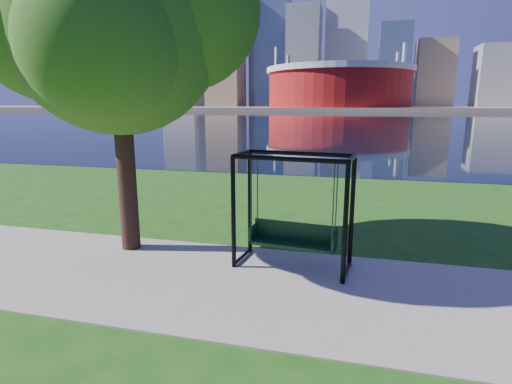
% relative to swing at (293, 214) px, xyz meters
% --- Properties ---
extents(ground, '(900.00, 900.00, 0.00)m').
position_rel_swing_xyz_m(ground, '(-0.58, -0.63, -1.20)').
color(ground, '#1E5114').
rests_on(ground, ground).
extents(path, '(120.00, 4.00, 0.03)m').
position_rel_swing_xyz_m(path, '(-0.58, -1.13, -1.19)').
color(path, '#9E937F').
rests_on(path, ground).
extents(river, '(900.00, 180.00, 0.02)m').
position_rel_swing_xyz_m(river, '(-0.58, 101.37, -1.19)').
color(river, black).
rests_on(river, ground).
extents(far_bank, '(900.00, 228.00, 2.00)m').
position_rel_swing_xyz_m(far_bank, '(-0.58, 305.37, -0.20)').
color(far_bank, '#937F60').
rests_on(far_bank, ground).
extents(stadium, '(83.00, 83.00, 32.00)m').
position_rel_swing_xyz_m(stadium, '(-10.58, 234.37, 13.03)').
color(stadium, maroon).
rests_on(stadium, far_bank).
extents(skyline, '(392.00, 66.00, 96.50)m').
position_rel_swing_xyz_m(skyline, '(-4.85, 318.76, 34.69)').
color(skyline, gray).
rests_on(skyline, far_bank).
extents(swing, '(2.53, 1.32, 2.49)m').
position_rel_swing_xyz_m(swing, '(0.00, 0.00, 0.00)').
color(swing, black).
rests_on(swing, ground).
extents(park_tree, '(6.15, 5.56, 7.64)m').
position_rel_swing_xyz_m(park_tree, '(-4.08, 0.22, 4.10)').
color(park_tree, black).
rests_on(park_tree, ground).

